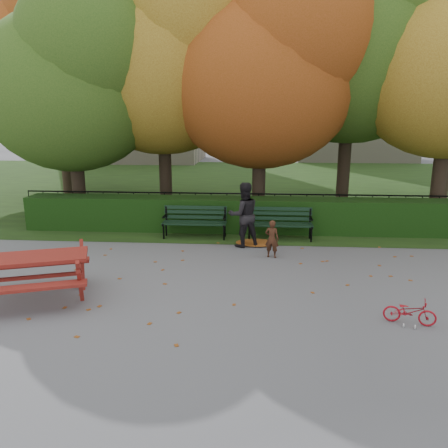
# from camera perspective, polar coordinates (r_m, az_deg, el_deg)

# --- Properties ---
(ground) EXTENTS (90.00, 90.00, 0.00)m
(ground) POSITION_cam_1_polar(r_m,az_deg,el_deg) (8.91, 1.25, -8.25)
(ground) COLOR gray
(ground) RESTS_ON ground
(grass_strip) EXTENTS (90.00, 90.00, 0.00)m
(grass_strip) POSITION_cam_1_polar(r_m,az_deg,el_deg) (22.50, 3.16, 5.25)
(grass_strip) COLOR #1D3113
(grass_strip) RESTS_ON ground
(building_left) EXTENTS (10.00, 7.00, 15.00)m
(building_left) POSITION_cam_1_polar(r_m,az_deg,el_deg) (35.76, -11.77, 20.21)
(building_left) COLOR tan
(building_left) RESTS_ON ground
(building_right) EXTENTS (9.00, 6.00, 12.00)m
(building_right) POSITION_cam_1_polar(r_m,az_deg,el_deg) (37.12, 16.83, 17.35)
(building_right) COLOR tan
(building_right) RESTS_ON ground
(hedge) EXTENTS (13.00, 0.90, 1.00)m
(hedge) POSITION_cam_1_polar(r_m,az_deg,el_deg) (13.06, 2.32, 1.22)
(hedge) COLOR black
(hedge) RESTS_ON ground
(iron_fence) EXTENTS (14.00, 0.04, 1.02)m
(iron_fence) POSITION_cam_1_polar(r_m,az_deg,el_deg) (13.84, 2.44, 2.09)
(iron_fence) COLOR black
(iron_fence) RESTS_ON ground
(tree_a) EXTENTS (5.88, 5.60, 7.48)m
(tree_a) POSITION_cam_1_polar(r_m,az_deg,el_deg) (14.96, -18.67, 17.63)
(tree_a) COLOR #302219
(tree_a) RESTS_ON ground
(tree_b) EXTENTS (6.72, 6.40, 8.79)m
(tree_b) POSITION_cam_1_polar(r_m,az_deg,el_deg) (15.40, -6.97, 21.40)
(tree_b) COLOR #302219
(tree_b) RESTS_ON ground
(tree_c) EXTENTS (6.30, 6.00, 8.00)m
(tree_c) POSITION_cam_1_polar(r_m,az_deg,el_deg) (14.29, 6.27, 19.68)
(tree_c) COLOR #302219
(tree_c) RESTS_ON ground
(tree_d) EXTENTS (7.14, 6.80, 9.58)m
(tree_d) POSITION_cam_1_polar(r_m,az_deg,el_deg) (16.07, 18.06, 22.62)
(tree_d) COLOR #302219
(tree_d) RESTS_ON ground
(tree_f) EXTENTS (6.93, 6.60, 9.19)m
(tree_f) POSITION_cam_1_polar(r_m,az_deg,el_deg) (19.19, -20.22, 20.04)
(tree_f) COLOR #302219
(tree_f) RESTS_ON ground
(bench_left) EXTENTS (1.80, 0.57, 0.88)m
(bench_left) POSITION_cam_1_polar(r_m,az_deg,el_deg) (12.39, -3.83, 0.61)
(bench_left) COLOR black
(bench_left) RESTS_ON ground
(bench_right) EXTENTS (1.80, 0.57, 0.88)m
(bench_right) POSITION_cam_1_polar(r_m,az_deg,el_deg) (12.29, 7.32, 0.41)
(bench_right) COLOR black
(bench_right) RESTS_ON ground
(picnic_table) EXTENTS (2.41, 2.18, 0.97)m
(picnic_table) POSITION_cam_1_polar(r_m,az_deg,el_deg) (8.85, -23.85, -5.04)
(picnic_table) COLOR maroon
(picnic_table) RESTS_ON ground
(leaf_pile) EXTENTS (1.32, 1.14, 0.08)m
(leaf_pile) POSITION_cam_1_polar(r_m,az_deg,el_deg) (11.84, 4.20, -2.44)
(leaf_pile) COLOR maroon
(leaf_pile) RESTS_ON ground
(leaf_scatter) EXTENTS (9.00, 5.70, 0.01)m
(leaf_scatter) POSITION_cam_1_polar(r_m,az_deg,el_deg) (9.18, 1.36, -7.51)
(leaf_scatter) COLOR maroon
(leaf_scatter) RESTS_ON ground
(child) EXTENTS (0.38, 0.30, 0.93)m
(child) POSITION_cam_1_polar(r_m,az_deg,el_deg) (10.66, 6.27, -1.94)
(child) COLOR #402214
(child) RESTS_ON ground
(adult) EXTENTS (1.00, 0.88, 1.71)m
(adult) POSITION_cam_1_polar(r_m,az_deg,el_deg) (11.42, 2.59, 1.21)
(adult) COLOR black
(adult) RESTS_ON ground
(bicycle) EXTENTS (0.87, 0.49, 0.44)m
(bicycle) POSITION_cam_1_polar(r_m,az_deg,el_deg) (7.97, 23.09, -10.47)
(bicycle) COLOR #AD101C
(bicycle) RESTS_ON ground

